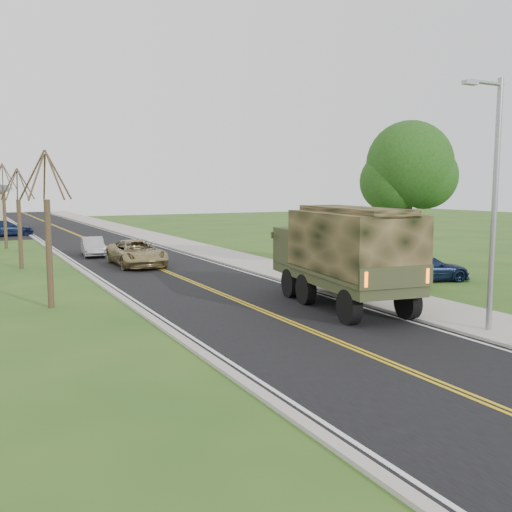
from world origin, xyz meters
TOP-DOWN VIEW (x-y plane):
  - ground at (0.00, 0.00)m, footprint 160.00×160.00m
  - road at (0.00, 40.00)m, footprint 8.00×120.00m
  - curb_right at (4.15, 40.00)m, footprint 0.30×120.00m
  - sidewalk_right at (5.90, 40.00)m, footprint 3.20×120.00m
  - curb_left at (-4.15, 40.00)m, footprint 0.30×120.00m
  - street_light at (4.90, -0.50)m, footprint 1.65×0.22m
  - leafy_tree at (11.00, 10.01)m, footprint 4.83×4.50m
  - bare_tree_a at (-7.00, 10.00)m, footprint 1.93×2.26m
  - bare_tree_b at (-7.00, 22.00)m, footprint 1.83×2.14m
  - bare_tree_c at (-7.00, 34.00)m, footprint 2.04×2.39m
  - military_truck at (3.17, 4.90)m, footprint 3.79×8.16m
  - suv_champagne at (-0.80, 19.99)m, footprint 2.60×5.58m
  - sedan_silver at (-2.09, 26.24)m, footprint 1.75×3.98m
  - pickup_navy at (10.52, 8.06)m, footprint 4.72×2.84m
  - lot_car_navy at (-6.34, 45.71)m, footprint 5.47×2.98m

SIDE VIEW (x-z plane):
  - ground at x=0.00m, z-range 0.00..0.00m
  - road at x=0.00m, z-range 0.00..0.01m
  - sidewalk_right at x=5.90m, z-range 0.00..0.10m
  - curb_left at x=-4.15m, z-range 0.00..0.10m
  - curb_right at x=4.15m, z-range 0.00..0.12m
  - sedan_silver at x=-2.09m, z-range 0.00..1.27m
  - pickup_navy at x=10.52m, z-range 0.00..1.28m
  - lot_car_navy at x=-6.34m, z-range 0.00..1.50m
  - suv_champagne at x=-0.80m, z-range 0.00..1.55m
  - military_truck at x=3.17m, z-range 0.29..4.21m
  - bare_tree_b at x=-7.00m, z-range -0.39..5.34m
  - bare_tree_a at x=-7.00m, z-range -0.41..5.66m
  - bare_tree_c at x=-7.00m, z-range -0.44..5.99m
  - street_light at x=4.90m, z-range 0.43..8.43m
  - leafy_tree at x=11.00m, z-range 1.44..9.54m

